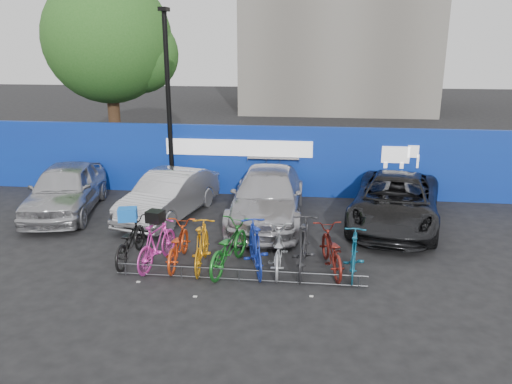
% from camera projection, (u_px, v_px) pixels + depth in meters
% --- Properties ---
extents(ground, '(100.00, 100.00, 0.00)m').
position_uv_depth(ground, '(243.00, 270.00, 11.59)').
color(ground, black).
rests_on(ground, ground).
extents(hoarding, '(22.00, 0.18, 2.40)m').
position_uv_depth(hoarding, '(268.00, 161.00, 16.95)').
color(hoarding, '#0B2F9A').
rests_on(hoarding, ground).
extents(tree, '(5.40, 5.20, 7.80)m').
position_uv_depth(tree, '(114.00, 42.00, 20.47)').
color(tree, '#382314').
rests_on(tree, ground).
extents(lamppost, '(0.25, 0.50, 6.11)m').
position_uv_depth(lamppost, '(168.00, 100.00, 16.15)').
color(lamppost, black).
rests_on(lamppost, ground).
extents(bike_rack, '(5.60, 0.03, 0.30)m').
position_uv_depth(bike_rack, '(239.00, 275.00, 10.97)').
color(bike_rack, '#595B60').
rests_on(bike_rack, ground).
extents(car_0, '(2.65, 4.76, 1.53)m').
position_uv_depth(car_0, '(65.00, 189.00, 15.26)').
color(car_0, '#ABACB0').
rests_on(car_0, ground).
extents(car_1, '(2.37, 4.38, 1.37)m').
position_uv_depth(car_1, '(169.00, 195.00, 14.93)').
color(car_1, '#B1B1B6').
rests_on(car_1, ground).
extents(car_2, '(2.11, 5.06, 1.46)m').
position_uv_depth(car_2, '(267.00, 196.00, 14.67)').
color(car_2, '#B0AFB4').
rests_on(car_2, ground).
extents(car_3, '(3.33, 5.46, 1.42)m').
position_uv_depth(car_3, '(395.00, 201.00, 14.25)').
color(car_3, black).
rests_on(car_3, ground).
extents(bike_0, '(0.71, 1.95, 1.02)m').
position_uv_depth(bike_0, '(130.00, 240.00, 11.96)').
color(bike_0, black).
rests_on(bike_0, ground).
extents(bike_1, '(0.86, 1.88, 1.09)m').
position_uv_depth(bike_1, '(157.00, 244.00, 11.66)').
color(bike_1, '#DC33AC').
rests_on(bike_1, ground).
extents(bike_2, '(0.70, 1.87, 0.98)m').
position_uv_depth(bike_2, '(178.00, 245.00, 11.77)').
color(bike_2, '#CD3F13').
rests_on(bike_2, ground).
extents(bike_3, '(0.63, 1.87, 1.10)m').
position_uv_depth(bike_3, '(202.00, 245.00, 11.56)').
color(bike_3, orange).
rests_on(bike_3, ground).
extents(bike_4, '(1.17, 2.19, 1.09)m').
position_uv_depth(bike_4, '(228.00, 247.00, 11.49)').
color(bike_4, '#17661D').
rests_on(bike_4, ground).
extents(bike_5, '(1.03, 2.02, 1.17)m').
position_uv_depth(bike_5, '(255.00, 246.00, 11.42)').
color(bike_5, '#162EA1').
rests_on(bike_5, ground).
extents(bike_6, '(0.74, 1.88, 0.97)m').
position_uv_depth(bike_6, '(277.00, 250.00, 11.48)').
color(bike_6, '#AAAEB2').
rests_on(bike_6, ground).
extents(bike_7, '(0.68, 2.07, 1.23)m').
position_uv_depth(bike_7, '(304.00, 245.00, 11.41)').
color(bike_7, '#252628').
rests_on(bike_7, ground).
extents(bike_8, '(1.03, 2.00, 1.00)m').
position_uv_depth(bike_8, '(331.00, 250.00, 11.43)').
color(bike_8, maroon).
rests_on(bike_8, ground).
extents(bike_9, '(0.65, 1.76, 1.03)m').
position_uv_depth(bike_9, '(354.00, 253.00, 11.22)').
color(bike_9, '#125A79').
rests_on(bike_9, ground).
extents(cargo_crate, '(0.50, 0.42, 0.31)m').
position_uv_depth(cargo_crate, '(128.00, 214.00, 11.77)').
color(cargo_crate, blue).
rests_on(cargo_crate, bike_0).
extents(cargo_topcase, '(0.43, 0.40, 0.27)m').
position_uv_depth(cargo_topcase, '(155.00, 216.00, 11.47)').
color(cargo_topcase, black).
rests_on(cargo_topcase, bike_1).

